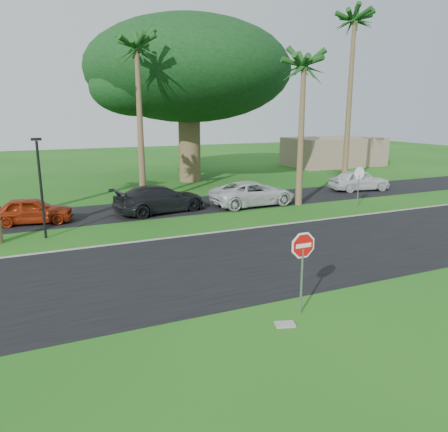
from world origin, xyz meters
name	(u,v)px	position (x,y,z in m)	size (l,w,h in m)	color
ground	(240,281)	(0.00, 0.00, 0.00)	(120.00, 120.00, 0.00)	#165214
road	(218,263)	(0.00, 2.00, 0.01)	(120.00, 8.00, 0.02)	black
parking_strip	(150,209)	(0.00, 12.50, 0.01)	(120.00, 5.00, 0.02)	black
curb	(184,236)	(0.00, 6.05, 0.03)	(120.00, 0.12, 0.06)	gray
stop_sign_near	(303,256)	(0.50, -3.00, 1.77)	(1.05, 0.07, 2.62)	gray
stop_sign_far	(359,179)	(12.00, 8.00, 1.77)	(1.05, 0.07, 2.62)	gray
palm_center	(137,52)	(0.00, 14.00, 9.16)	(5.00, 5.00, 10.50)	brown
palm_right_near	(304,70)	(9.00, 10.00, 8.19)	(5.00, 5.00, 9.50)	brown
palm_right_far	(354,25)	(15.00, 13.00, 11.58)	(5.00, 5.00, 13.00)	brown
canopy_tree	(188,71)	(6.00, 22.00, 8.95)	(16.50, 16.50, 13.12)	brown
streetlight_right	(40,182)	(-6.00, 8.50, 2.65)	(0.45, 0.25, 4.64)	black
building_far	(333,152)	(24.00, 26.00, 1.50)	(10.00, 6.00, 3.00)	gray
car_red	(32,211)	(-6.49, 11.66, 0.70)	(1.64, 4.09, 1.39)	maroon
car_dark	(160,199)	(0.37, 11.47, 0.79)	(2.22, 5.46, 1.58)	black
car_minivan	(253,194)	(6.28, 11.01, 0.76)	(2.51, 5.43, 1.51)	silver
car_pickup	(359,180)	(15.97, 12.46, 0.77)	(1.81, 4.51, 1.54)	silver
utility_slab	(285,324)	(-0.29, -3.45, 0.03)	(0.55, 0.35, 0.06)	gray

